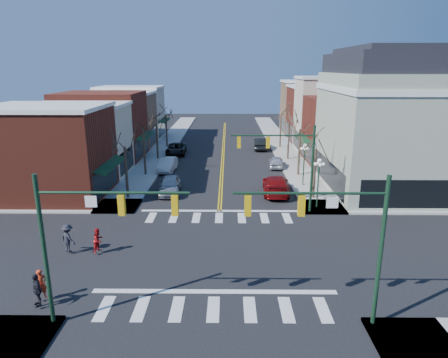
{
  "coord_description": "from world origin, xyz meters",
  "views": [
    {
      "loc": [
        0.71,
        -23.4,
        11.5
      ],
      "look_at": [
        0.38,
        7.64,
        2.8
      ],
      "focal_mm": 32.0,
      "sensor_mm": 36.0,
      "label": 1
    }
  ],
  "objects_px": {
    "pedestrian_red_b": "(98,240)",
    "pedestrian_dark_b": "(68,238)",
    "victorian_corner": "(395,121)",
    "pedestrian_red_a": "(41,284)",
    "lamppost_midblock": "(304,157)",
    "car_left_far": "(176,149)",
    "lamppost_corner": "(319,175)",
    "pedestrian_dark_a": "(37,290)",
    "car_right_near": "(276,185)",
    "car_left_near": "(170,185)",
    "car_right_mid": "(276,162)",
    "car_right_far": "(260,144)",
    "car_left_mid": "(168,165)"
  },
  "relations": [
    {
      "from": "car_left_far",
      "to": "car_right_near",
      "type": "relative_size",
      "value": 0.93
    },
    {
      "from": "lamppost_corner",
      "to": "pedestrian_dark_b",
      "type": "distance_m",
      "value": 19.75
    },
    {
      "from": "car_right_near",
      "to": "car_right_mid",
      "type": "xyz_separation_m",
      "value": [
        1.19,
        10.13,
        -0.16
      ]
    },
    {
      "from": "victorian_corner",
      "to": "car_right_mid",
      "type": "bearing_deg",
      "value": 140.76
    },
    {
      "from": "victorian_corner",
      "to": "lamppost_corner",
      "type": "height_order",
      "value": "victorian_corner"
    },
    {
      "from": "car_right_far",
      "to": "pedestrian_dark_a",
      "type": "bearing_deg",
      "value": 72.92
    },
    {
      "from": "car_right_mid",
      "to": "pedestrian_red_b",
      "type": "height_order",
      "value": "pedestrian_red_b"
    },
    {
      "from": "car_right_near",
      "to": "car_left_near",
      "type": "bearing_deg",
      "value": 3.69
    },
    {
      "from": "car_right_mid",
      "to": "pedestrian_red_a",
      "type": "xyz_separation_m",
      "value": [
        -15.12,
        -28.32,
        0.25
      ]
    },
    {
      "from": "car_left_far",
      "to": "pedestrian_red_b",
      "type": "bearing_deg",
      "value": -94.24
    },
    {
      "from": "car_right_far",
      "to": "pedestrian_red_b",
      "type": "height_order",
      "value": "pedestrian_red_b"
    },
    {
      "from": "lamppost_midblock",
      "to": "car_right_far",
      "type": "relative_size",
      "value": 0.85
    },
    {
      "from": "pedestrian_red_b",
      "to": "car_right_near",
      "type": "bearing_deg",
      "value": -24.42
    },
    {
      "from": "lamppost_corner",
      "to": "car_right_near",
      "type": "xyz_separation_m",
      "value": [
        -2.99,
        4.12,
        -2.11
      ]
    },
    {
      "from": "victorian_corner",
      "to": "car_right_mid",
      "type": "height_order",
      "value": "victorian_corner"
    },
    {
      "from": "lamppost_corner",
      "to": "car_left_near",
      "type": "relative_size",
      "value": 0.9
    },
    {
      "from": "car_right_mid",
      "to": "pedestrian_red_b",
      "type": "distance_m",
      "value": 26.82
    },
    {
      "from": "car_left_near",
      "to": "car_right_far",
      "type": "xyz_separation_m",
      "value": [
        10.19,
        21.17,
        0.02
      ]
    },
    {
      "from": "car_left_far",
      "to": "lamppost_midblock",
      "type": "bearing_deg",
      "value": -48.05
    },
    {
      "from": "car_right_near",
      "to": "car_right_mid",
      "type": "height_order",
      "value": "car_right_near"
    },
    {
      "from": "lamppost_midblock",
      "to": "pedestrian_red_a",
      "type": "height_order",
      "value": "lamppost_midblock"
    },
    {
      "from": "lamppost_midblock",
      "to": "pedestrian_dark_a",
      "type": "relative_size",
      "value": 2.55
    },
    {
      "from": "pedestrian_dark_a",
      "to": "pedestrian_red_a",
      "type": "bearing_deg",
      "value": 148.83
    },
    {
      "from": "car_left_far",
      "to": "pedestrian_red_b",
      "type": "relative_size",
      "value": 3.5
    },
    {
      "from": "lamppost_corner",
      "to": "pedestrian_dark_a",
      "type": "xyz_separation_m",
      "value": [
        -16.85,
        -14.66,
        -1.96
      ]
    },
    {
      "from": "lamppost_midblock",
      "to": "car_right_near",
      "type": "bearing_deg",
      "value": -141.46
    },
    {
      "from": "car_left_near",
      "to": "pedestrian_dark_b",
      "type": "distance_m",
      "value": 13.61
    },
    {
      "from": "lamppost_midblock",
      "to": "pedestrian_dark_a",
      "type": "xyz_separation_m",
      "value": [
        -16.85,
        -21.16,
        -1.96
      ]
    },
    {
      "from": "car_right_far",
      "to": "pedestrian_dark_b",
      "type": "xyz_separation_m",
      "value": [
        -14.83,
        -33.96,
        0.23
      ]
    },
    {
      "from": "car_left_mid",
      "to": "car_right_near",
      "type": "relative_size",
      "value": 0.8
    },
    {
      "from": "pedestrian_dark_a",
      "to": "pedestrian_dark_b",
      "type": "xyz_separation_m",
      "value": [
        -0.78,
        5.96,
        0.07
      ]
    },
    {
      "from": "victorian_corner",
      "to": "car_left_near",
      "type": "distance_m",
      "value": 22.17
    },
    {
      "from": "car_left_near",
      "to": "car_right_mid",
      "type": "bearing_deg",
      "value": 38.59
    },
    {
      "from": "lamppost_corner",
      "to": "car_left_far",
      "type": "height_order",
      "value": "lamppost_corner"
    },
    {
      "from": "car_left_far",
      "to": "pedestrian_dark_b",
      "type": "bearing_deg",
      "value": -97.84
    },
    {
      "from": "lamppost_midblock",
      "to": "car_right_mid",
      "type": "height_order",
      "value": "lamppost_midblock"
    },
    {
      "from": "victorian_corner",
      "to": "pedestrian_dark_a",
      "type": "bearing_deg",
      "value": -140.61
    },
    {
      "from": "car_right_mid",
      "to": "car_left_near",
      "type": "bearing_deg",
      "value": 47.87
    },
    {
      "from": "car_left_far",
      "to": "pedestrian_red_a",
      "type": "bearing_deg",
      "value": -95.83
    },
    {
      "from": "car_right_mid",
      "to": "pedestrian_red_a",
      "type": "relative_size",
      "value": 2.56
    },
    {
      "from": "victorian_corner",
      "to": "pedestrian_red_a",
      "type": "relative_size",
      "value": 8.96
    },
    {
      "from": "lamppost_corner",
      "to": "car_right_near",
      "type": "relative_size",
      "value": 0.74
    },
    {
      "from": "car_left_near",
      "to": "car_right_mid",
      "type": "xyz_separation_m",
      "value": [
        11.2,
        10.15,
        -0.12
      ]
    },
    {
      "from": "car_left_mid",
      "to": "pedestrian_dark_b",
      "type": "bearing_deg",
      "value": -95.78
    },
    {
      "from": "car_left_near",
      "to": "car_right_near",
      "type": "xyz_separation_m",
      "value": [
        10.01,
        0.02,
        0.04
      ]
    },
    {
      "from": "car_right_mid",
      "to": "pedestrian_dark_b",
      "type": "height_order",
      "value": "pedestrian_dark_b"
    },
    {
      "from": "lamppost_midblock",
      "to": "car_left_far",
      "type": "bearing_deg",
      "value": 134.07
    },
    {
      "from": "lamppost_corner",
      "to": "pedestrian_dark_a",
      "type": "bearing_deg",
      "value": -138.99
    },
    {
      "from": "pedestrian_red_b",
      "to": "pedestrian_dark_b",
      "type": "height_order",
      "value": "pedestrian_dark_b"
    },
    {
      "from": "pedestrian_dark_a",
      "to": "pedestrian_dark_b",
      "type": "height_order",
      "value": "pedestrian_dark_b"
    }
  ]
}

